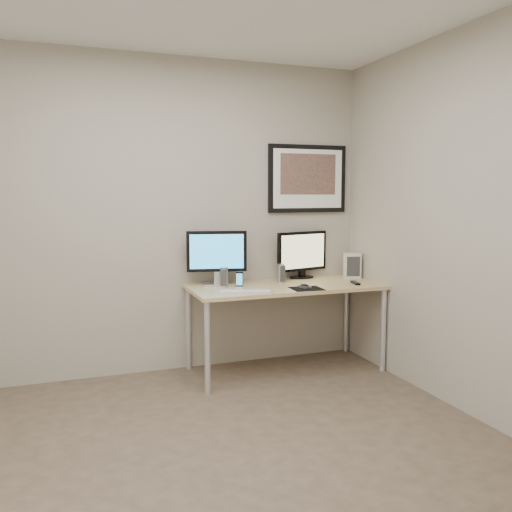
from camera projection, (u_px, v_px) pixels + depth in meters
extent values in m
plane|color=#4A3C2E|center=(215.00, 463.00, 3.00)|extent=(3.60, 3.60, 0.00)
plane|color=gray|center=(157.00, 217.00, 4.44)|extent=(3.60, 0.00, 3.60)
plane|color=gray|center=(484.00, 223.00, 3.47)|extent=(0.00, 3.40, 3.40)
cube|color=#A2854E|center=(285.00, 287.00, 4.52)|extent=(1.60, 0.70, 0.03)
cylinder|color=silver|center=(207.00, 348.00, 4.01)|extent=(0.04, 0.04, 0.70)
cylinder|color=silver|center=(188.00, 328.00, 4.59)|extent=(0.04, 0.04, 0.70)
cylinder|color=silver|center=(383.00, 330.00, 4.53)|extent=(0.04, 0.04, 0.70)
cylinder|color=silver|center=(346.00, 315.00, 5.11)|extent=(0.04, 0.04, 0.70)
cube|color=black|center=(307.00, 179.00, 4.85)|extent=(0.75, 0.03, 0.60)
cube|color=white|center=(308.00, 179.00, 4.83)|extent=(0.67, 0.00, 0.52)
cube|color=orange|center=(308.00, 174.00, 4.82)|extent=(0.54, 0.00, 0.36)
cube|color=#B5B5BA|center=(217.00, 284.00, 4.51)|extent=(0.26, 0.21, 0.02)
cube|color=#B5B5BA|center=(217.00, 277.00, 4.50)|extent=(0.05, 0.04, 0.10)
cube|color=black|center=(217.00, 251.00, 4.47)|extent=(0.49, 0.14, 0.34)
cube|color=#2388C0|center=(217.00, 252.00, 4.46)|extent=(0.43, 0.10, 0.28)
cube|color=black|center=(302.00, 277.00, 4.87)|extent=(0.25, 0.18, 0.02)
cube|color=black|center=(302.00, 273.00, 4.87)|extent=(0.06, 0.05, 0.05)
cube|color=black|center=(302.00, 251.00, 4.85)|extent=(0.53, 0.17, 0.35)
cube|color=tan|center=(303.00, 251.00, 4.83)|extent=(0.47, 0.13, 0.30)
cylinder|color=#B5B5BA|center=(224.00, 277.00, 4.42)|extent=(0.08, 0.08, 0.16)
cylinder|color=#B5B5BA|center=(281.00, 273.00, 4.62)|extent=(0.07, 0.07, 0.16)
cube|color=black|center=(239.00, 280.00, 4.34)|extent=(0.08, 0.08, 0.14)
cube|color=silver|center=(245.00, 291.00, 4.18)|extent=(0.43, 0.24, 0.01)
cube|color=black|center=(307.00, 289.00, 4.33)|extent=(0.26, 0.23, 0.00)
ellipsoid|color=black|center=(305.00, 286.00, 4.36)|extent=(0.08, 0.11, 0.03)
cube|color=black|center=(355.00, 283.00, 4.57)|extent=(0.08, 0.17, 0.02)
cube|color=silver|center=(352.00, 266.00, 4.89)|extent=(0.17, 0.15, 0.22)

